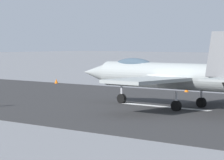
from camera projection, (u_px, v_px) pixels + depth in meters
name	position (u px, v px, depth m)	size (l,w,h in m)	color
ground_plane	(169.00, 107.00, 45.03)	(400.00, 400.00, 0.00)	slate
runway_strip	(169.00, 107.00, 45.02)	(240.00, 26.00, 0.02)	#2D2C2D
fighter_jet	(169.00, 75.00, 44.76)	(16.48, 13.87, 5.65)	#989E9D
marker_cone_mid	(187.00, 89.00, 58.56)	(0.44, 0.44, 0.55)	orange
marker_cone_far	(56.00, 81.00, 70.67)	(0.44, 0.44, 0.55)	orange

